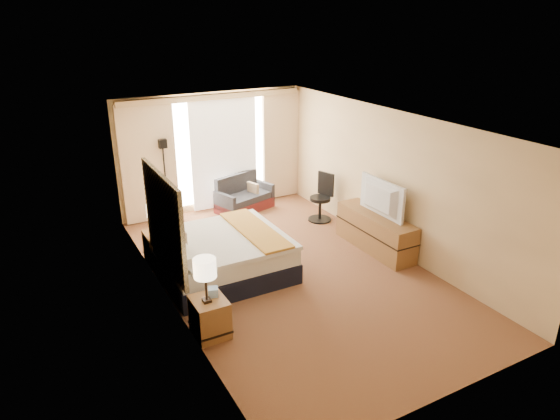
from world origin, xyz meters
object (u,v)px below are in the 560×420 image
floor_lamp (164,163)px  lamp_right (154,211)px  bed (222,255)px  loveseat (244,198)px  media_dresser (375,232)px  nightstand_right (159,247)px  television (377,198)px  lamp_left (205,269)px  nightstand_left (210,317)px  desk_chair (322,199)px

floor_lamp → lamp_right: (-0.75, -1.90, -0.26)m
bed → floor_lamp: floor_lamp is taller
loveseat → bed: bearing=-139.0°
media_dresser → bed: 2.93m
nightstand_right → television: television is taller
television → media_dresser: bearing=-60.5°
nightstand_right → television: bearing=-22.1°
floor_lamp → lamp_left: 4.46m
nightstand_right → floor_lamp: bearing=68.7°
loveseat → lamp_left: (-2.43, -4.12, 0.79)m
nightstand_left → lamp_right: lamp_right is taller
lamp_left → lamp_right: lamp_left is taller
loveseat → television: 3.41m
loveseat → floor_lamp: (-1.66, 0.26, 0.98)m
bed → loveseat: size_ratio=1.44×
nightstand_left → media_dresser: media_dresser is taller
bed → media_dresser: bearing=-8.8°
television → desk_chair: bearing=1.2°
desk_chair → loveseat: bearing=113.9°
nightstand_right → desk_chair: bearing=3.9°
nightstand_left → nightstand_right: size_ratio=1.00×
bed → television: (2.84, -0.48, 0.67)m
nightstand_left → nightstand_right: bearing=90.0°
floor_lamp → television: size_ratio=1.52×
lamp_right → television: television is taller
floor_lamp → desk_chair: (2.89, -1.60, -0.79)m
media_dresser → floor_lamp: 4.54m
nightstand_right → lamp_right: 0.72m
nightstand_left → floor_lamp: (0.72, 4.35, 0.97)m
nightstand_left → bed: 1.71m
media_dresser → desk_chair: desk_chair is taller
desk_chair → lamp_left: bearing=-161.2°
lamp_right → nightstand_right: bearing=58.3°
nightstand_right → lamp_right: size_ratio=0.97×
bed → lamp_right: bearing=131.2°
bed → television: 2.96m
lamp_left → television: 3.84m
floor_lamp → lamp_right: size_ratio=3.11×
lamp_right → lamp_left: bearing=-90.3°
bed → loveseat: 3.03m
nightstand_left → loveseat: (2.38, 4.09, -0.01)m
floor_lamp → desk_chair: bearing=-29.0°
floor_lamp → lamp_left: floor_lamp is taller
nightstand_left → media_dresser: 3.85m
media_dresser → bed: size_ratio=0.89×
media_dresser → loveseat: bearing=113.4°
desk_chair → television: (0.04, -1.73, 0.58)m
nightstand_left → floor_lamp: 4.51m
bed → floor_lamp: 2.99m
floor_lamp → lamp_left: size_ratio=2.73×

